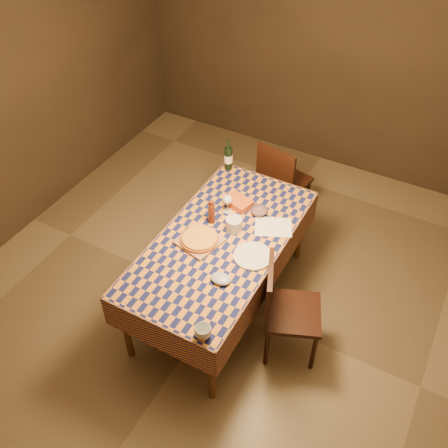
# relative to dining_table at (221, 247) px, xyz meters

# --- Properties ---
(room) EXTENTS (5.00, 5.10, 2.70)m
(room) POSITION_rel_dining_table_xyz_m (0.00, 0.00, 0.66)
(room) COLOR brown
(room) RESTS_ON ground
(dining_table) EXTENTS (0.94, 1.84, 0.77)m
(dining_table) POSITION_rel_dining_table_xyz_m (0.00, 0.00, 0.00)
(dining_table) COLOR brown
(dining_table) RESTS_ON ground
(cutting_board) EXTENTS (0.37, 0.37, 0.02)m
(cutting_board) POSITION_rel_dining_table_xyz_m (-0.14, -0.10, 0.09)
(cutting_board) COLOR #A8744E
(cutting_board) RESTS_ON dining_table
(pizza) EXTENTS (0.31, 0.31, 0.03)m
(pizza) POSITION_rel_dining_table_xyz_m (-0.14, -0.10, 0.11)
(pizza) COLOR #934718
(pizza) RESTS_ON cutting_board
(pepper_mill) EXTENTS (0.07, 0.07, 0.23)m
(pepper_mill) POSITION_rel_dining_table_xyz_m (-0.17, 0.15, 0.19)
(pepper_mill) COLOR #4F2112
(pepper_mill) RESTS_ON dining_table
(bowl) EXTENTS (0.14, 0.14, 0.04)m
(bowl) POSITION_rel_dining_table_xyz_m (0.13, 0.43, 0.10)
(bowl) COLOR #614551
(bowl) RESTS_ON dining_table
(wine_glass) EXTENTS (0.08, 0.08, 0.16)m
(wine_glass) POSITION_rel_dining_table_xyz_m (-0.12, 0.33, 0.19)
(wine_glass) COLOR silver
(wine_glass) RESTS_ON dining_table
(wine_bottle) EXTENTS (0.09, 0.09, 0.31)m
(wine_bottle) POSITION_rel_dining_table_xyz_m (-0.40, 0.86, 0.19)
(wine_bottle) COLOR black
(wine_bottle) RESTS_ON dining_table
(deli_tub) EXTENTS (0.15, 0.15, 0.11)m
(deli_tub) POSITION_rel_dining_table_xyz_m (0.03, 0.16, 0.13)
(deli_tub) COLOR silver
(deli_tub) RESTS_ON dining_table
(takeout_container) EXTENTS (0.26, 0.21, 0.06)m
(takeout_container) POSITION_rel_dining_table_xyz_m (-0.07, 0.44, 0.10)
(takeout_container) COLOR #CC501A
(takeout_container) RESTS_ON dining_table
(white_plate) EXTENTS (0.34, 0.34, 0.02)m
(white_plate) POSITION_rel_dining_table_xyz_m (0.30, -0.04, 0.08)
(white_plate) COLOR silver
(white_plate) RESTS_ON dining_table
(tumbler) EXTENTS (0.15, 0.15, 0.09)m
(tumbler) POSITION_rel_dining_table_xyz_m (0.33, -0.84, 0.12)
(tumbler) COLOR silver
(tumbler) RESTS_ON dining_table
(flour_patch) EXTENTS (0.36, 0.33, 0.00)m
(flour_patch) POSITION_rel_dining_table_xyz_m (0.30, 0.33, 0.08)
(flour_patch) COLOR white
(flour_patch) RESTS_ON dining_table
(flour_bag) EXTENTS (0.17, 0.13, 0.05)m
(flour_bag) POSITION_rel_dining_table_xyz_m (0.20, -0.37, 0.10)
(flour_bag) COLOR #969EC0
(flour_bag) RESTS_ON dining_table
(chair_far) EXTENTS (0.49, 0.50, 0.93)m
(chair_far) POSITION_rel_dining_table_xyz_m (-0.01, 1.24, -0.17)
(chair_far) COLOR black
(chair_far) RESTS_ON ground
(chair_right) EXTENTS (0.55, 0.55, 0.93)m
(chair_right) POSITION_rel_dining_table_xyz_m (0.63, -0.18, -0.17)
(chair_right) COLOR black
(chair_right) RESTS_ON ground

